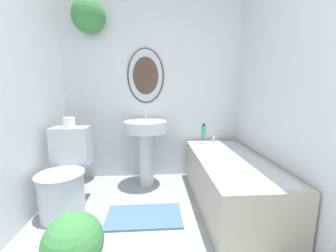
{
  "coord_description": "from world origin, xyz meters",
  "views": [
    {
      "loc": [
        0.01,
        -0.24,
        1.17
      ],
      "look_at": [
        0.13,
        1.53,
        0.86
      ],
      "focal_mm": 22.0,
      "sensor_mm": 36.0,
      "label": 1
    }
  ],
  "objects_px": {
    "toilet": "(65,178)",
    "shampoo_bottle": "(204,131)",
    "potted_plant": "(74,247)",
    "toilet_paper_roll": "(69,122)",
    "pedestal_sink": "(146,139)",
    "bathtub": "(230,180)"
  },
  "relations": [
    {
      "from": "toilet_paper_roll",
      "to": "shampoo_bottle",
      "type": "bearing_deg",
      "value": 14.81
    },
    {
      "from": "pedestal_sink",
      "to": "bathtub",
      "type": "xyz_separation_m",
      "value": [
        0.87,
        -0.49,
        -0.33
      ]
    },
    {
      "from": "toilet_paper_roll",
      "to": "bathtub",
      "type": "bearing_deg",
      "value": -6.74
    },
    {
      "from": "potted_plant",
      "to": "shampoo_bottle",
      "type": "bearing_deg",
      "value": 51.89
    },
    {
      "from": "toilet_paper_roll",
      "to": "potted_plant",
      "type": "bearing_deg",
      "value": -69.54
    },
    {
      "from": "toilet",
      "to": "shampoo_bottle",
      "type": "relative_size",
      "value": 4.49
    },
    {
      "from": "toilet",
      "to": "shampoo_bottle",
      "type": "distance_m",
      "value": 1.64
    },
    {
      "from": "shampoo_bottle",
      "to": "toilet_paper_roll",
      "type": "relative_size",
      "value": 1.61
    },
    {
      "from": "toilet",
      "to": "toilet_paper_roll",
      "type": "bearing_deg",
      "value": 90.0
    },
    {
      "from": "pedestal_sink",
      "to": "potted_plant",
      "type": "xyz_separation_m",
      "value": [
        -0.38,
        -1.31,
        -0.33
      ]
    },
    {
      "from": "shampoo_bottle",
      "to": "potted_plant",
      "type": "bearing_deg",
      "value": -128.11
    },
    {
      "from": "toilet",
      "to": "bathtub",
      "type": "height_order",
      "value": "toilet"
    },
    {
      "from": "bathtub",
      "to": "shampoo_bottle",
      "type": "xyz_separation_m",
      "value": [
        -0.15,
        0.59,
        0.39
      ]
    },
    {
      "from": "bathtub",
      "to": "potted_plant",
      "type": "relative_size",
      "value": 3.21
    },
    {
      "from": "toilet",
      "to": "shampoo_bottle",
      "type": "height_order",
      "value": "toilet"
    },
    {
      "from": "potted_plant",
      "to": "toilet_paper_roll",
      "type": "distance_m",
      "value": 1.24
    },
    {
      "from": "potted_plant",
      "to": "toilet",
      "type": "bearing_deg",
      "value": 115.03
    },
    {
      "from": "shampoo_bottle",
      "to": "potted_plant",
      "type": "xyz_separation_m",
      "value": [
        -1.11,
        -1.41,
        -0.4
      ]
    },
    {
      "from": "pedestal_sink",
      "to": "shampoo_bottle",
      "type": "xyz_separation_m",
      "value": [
        0.73,
        0.1,
        0.06
      ]
    },
    {
      "from": "bathtub",
      "to": "potted_plant",
      "type": "bearing_deg",
      "value": -146.63
    },
    {
      "from": "potted_plant",
      "to": "pedestal_sink",
      "type": "bearing_deg",
      "value": 73.85
    },
    {
      "from": "shampoo_bottle",
      "to": "toilet",
      "type": "bearing_deg",
      "value": -158.1
    }
  ]
}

